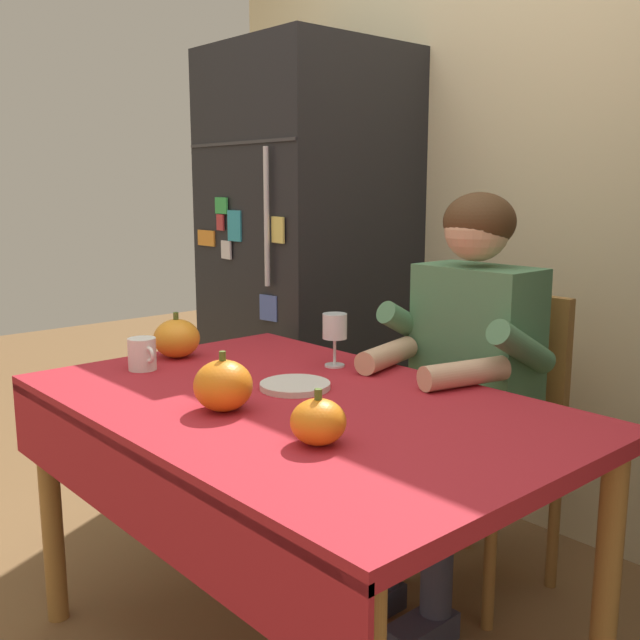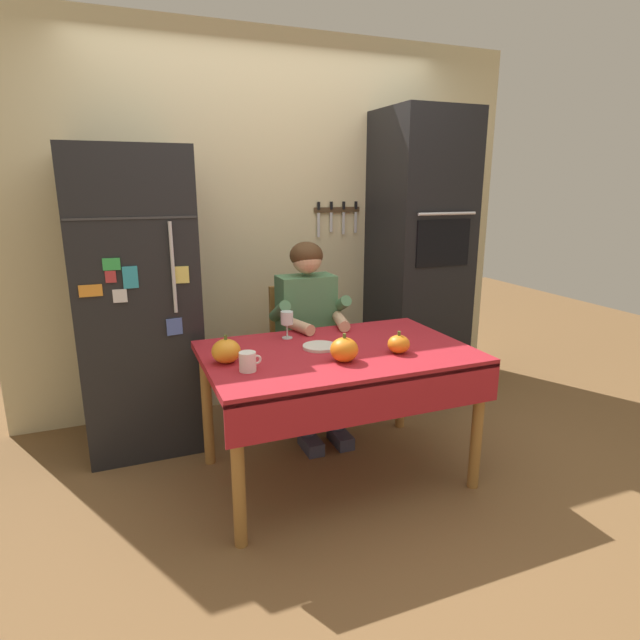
{
  "view_description": "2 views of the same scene",
  "coord_description": "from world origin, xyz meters",
  "px_view_note": "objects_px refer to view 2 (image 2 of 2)",
  "views": [
    {
      "loc": [
        1.34,
        -1.01,
        1.26
      ],
      "look_at": [
        -0.07,
        0.25,
        0.91
      ],
      "focal_mm": 40.8,
      "sensor_mm": 36.0,
      "label": 1
    },
    {
      "loc": [
        -1.06,
        -2.31,
        1.59
      ],
      "look_at": [
        -0.04,
        0.23,
        0.87
      ],
      "focal_mm": 29.17,
      "sensor_mm": 36.0,
      "label": 2
    }
  ],
  "objects_px": {
    "chair_behind_person": "(300,348)",
    "pumpkin_large": "(344,350)",
    "pumpkin_small": "(226,351)",
    "serving_tray": "(320,347)",
    "refrigerator": "(137,302)",
    "coffee_mug": "(248,362)",
    "dining_table": "(339,366)",
    "wall_oven": "(418,259)",
    "pumpkin_medium": "(399,344)",
    "seated_person": "(310,323)",
    "wine_glass": "(287,319)"
  },
  "relations": [
    {
      "from": "coffee_mug",
      "to": "wine_glass",
      "type": "xyz_separation_m",
      "value": [
        0.34,
        0.44,
        0.07
      ]
    },
    {
      "from": "pumpkin_medium",
      "to": "wine_glass",
      "type": "bearing_deg",
      "value": 134.34
    },
    {
      "from": "pumpkin_small",
      "to": "serving_tray",
      "type": "bearing_deg",
      "value": 5.27
    },
    {
      "from": "refrigerator",
      "to": "pumpkin_large",
      "type": "relative_size",
      "value": 12.56
    },
    {
      "from": "seated_person",
      "to": "coffee_mug",
      "type": "bearing_deg",
      "value": -128.94
    },
    {
      "from": "pumpkin_small",
      "to": "chair_behind_person",
      "type": "bearing_deg",
      "value": 49.17
    },
    {
      "from": "pumpkin_large",
      "to": "pumpkin_small",
      "type": "xyz_separation_m",
      "value": [
        -0.55,
        0.2,
        -0.0
      ]
    },
    {
      "from": "pumpkin_small",
      "to": "serving_tray",
      "type": "distance_m",
      "value": 0.52
    },
    {
      "from": "pumpkin_medium",
      "to": "pumpkin_small",
      "type": "relative_size",
      "value": 0.83
    },
    {
      "from": "seated_person",
      "to": "serving_tray",
      "type": "bearing_deg",
      "value": -105.02
    },
    {
      "from": "chair_behind_person",
      "to": "pumpkin_large",
      "type": "distance_m",
      "value": 1.0
    },
    {
      "from": "coffee_mug",
      "to": "dining_table",
      "type": "bearing_deg",
      "value": 12.89
    },
    {
      "from": "pumpkin_medium",
      "to": "wall_oven",
      "type": "bearing_deg",
      "value": 54.04
    },
    {
      "from": "wall_oven",
      "to": "refrigerator",
      "type": "bearing_deg",
      "value": -178.86
    },
    {
      "from": "dining_table",
      "to": "chair_behind_person",
      "type": "distance_m",
      "value": 0.81
    },
    {
      "from": "dining_table",
      "to": "serving_tray",
      "type": "distance_m",
      "value": 0.14
    },
    {
      "from": "wall_oven",
      "to": "seated_person",
      "type": "height_order",
      "value": "wall_oven"
    },
    {
      "from": "refrigerator",
      "to": "coffee_mug",
      "type": "xyz_separation_m",
      "value": [
        0.43,
        -1.0,
        -0.11
      ]
    },
    {
      "from": "pumpkin_medium",
      "to": "chair_behind_person",
      "type": "bearing_deg",
      "value": 102.65
    },
    {
      "from": "chair_behind_person",
      "to": "seated_person",
      "type": "relative_size",
      "value": 0.75
    },
    {
      "from": "seated_person",
      "to": "serving_tray",
      "type": "xyz_separation_m",
      "value": [
        -0.14,
        -0.52,
        0.01
      ]
    },
    {
      "from": "dining_table",
      "to": "pumpkin_large",
      "type": "distance_m",
      "value": 0.22
    },
    {
      "from": "refrigerator",
      "to": "chair_behind_person",
      "type": "relative_size",
      "value": 1.94
    },
    {
      "from": "pumpkin_medium",
      "to": "pumpkin_small",
      "type": "distance_m",
      "value": 0.88
    },
    {
      "from": "pumpkin_small",
      "to": "wine_glass",
      "type": "bearing_deg",
      "value": 34.98
    },
    {
      "from": "seated_person",
      "to": "wine_glass",
      "type": "xyz_separation_m",
      "value": [
        -0.25,
        -0.28,
        0.12
      ]
    },
    {
      "from": "wall_oven",
      "to": "chair_behind_person",
      "type": "distance_m",
      "value": 1.13
    },
    {
      "from": "wine_glass",
      "to": "serving_tray",
      "type": "relative_size",
      "value": 0.85
    },
    {
      "from": "dining_table",
      "to": "seated_person",
      "type": "height_order",
      "value": "seated_person"
    },
    {
      "from": "seated_person",
      "to": "pumpkin_large",
      "type": "bearing_deg",
      "value": -98.03
    },
    {
      "from": "wall_oven",
      "to": "coffee_mug",
      "type": "relative_size",
      "value": 19.47
    },
    {
      "from": "wine_glass",
      "to": "serving_tray",
      "type": "distance_m",
      "value": 0.28
    },
    {
      "from": "pumpkin_large",
      "to": "pumpkin_medium",
      "type": "xyz_separation_m",
      "value": [
        0.32,
        0.02,
        -0.01
      ]
    },
    {
      "from": "chair_behind_person",
      "to": "pumpkin_medium",
      "type": "relative_size",
      "value": 7.93
    },
    {
      "from": "wall_oven",
      "to": "coffee_mug",
      "type": "xyz_separation_m",
      "value": [
        -1.57,
        -1.04,
        -0.26
      ]
    },
    {
      "from": "pumpkin_large",
      "to": "pumpkin_small",
      "type": "relative_size",
      "value": 1.01
    },
    {
      "from": "wall_oven",
      "to": "pumpkin_large",
      "type": "bearing_deg",
      "value": -135.21
    },
    {
      "from": "dining_table",
      "to": "pumpkin_small",
      "type": "distance_m",
      "value": 0.61
    },
    {
      "from": "refrigerator",
      "to": "pumpkin_small",
      "type": "bearing_deg",
      "value": -66.92
    },
    {
      "from": "wall_oven",
      "to": "pumpkin_large",
      "type": "height_order",
      "value": "wall_oven"
    },
    {
      "from": "pumpkin_medium",
      "to": "serving_tray",
      "type": "xyz_separation_m",
      "value": [
        -0.35,
        0.23,
        -0.04
      ]
    },
    {
      "from": "coffee_mug",
      "to": "pumpkin_small",
      "type": "height_order",
      "value": "pumpkin_small"
    },
    {
      "from": "chair_behind_person",
      "to": "coffee_mug",
      "type": "distance_m",
      "value": 1.12
    },
    {
      "from": "wall_oven",
      "to": "wine_glass",
      "type": "relative_size",
      "value": 13.34
    },
    {
      "from": "dining_table",
      "to": "pumpkin_small",
      "type": "relative_size",
      "value": 9.86
    },
    {
      "from": "coffee_mug",
      "to": "serving_tray",
      "type": "relative_size",
      "value": 0.58
    },
    {
      "from": "refrigerator",
      "to": "pumpkin_medium",
      "type": "xyz_separation_m",
      "value": [
        1.23,
        -1.03,
        -0.11
      ]
    },
    {
      "from": "wine_glass",
      "to": "pumpkin_small",
      "type": "height_order",
      "value": "wine_glass"
    },
    {
      "from": "chair_behind_person",
      "to": "pumpkin_large",
      "type": "relative_size",
      "value": 6.49
    },
    {
      "from": "pumpkin_large",
      "to": "pumpkin_medium",
      "type": "relative_size",
      "value": 1.22
    }
  ]
}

